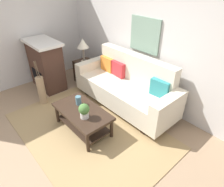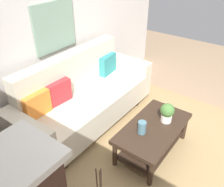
% 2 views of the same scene
% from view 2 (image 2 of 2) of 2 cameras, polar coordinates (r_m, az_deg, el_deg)
% --- Properties ---
extents(ground_plane, '(9.07, 9.07, 0.00)m').
position_cam_2_polar(ground_plane, '(3.36, 17.12, -15.34)').
color(ground_plane, '#9E7F60').
extents(wall_back, '(5.07, 0.10, 2.70)m').
position_cam_2_polar(wall_back, '(3.65, -12.37, 14.81)').
color(wall_back, silver).
rests_on(wall_back, ground_plane).
extents(area_rug, '(2.98, 2.00, 0.01)m').
position_cam_2_polar(area_rug, '(3.46, 9.37, -12.05)').
color(area_rug, '#A38456').
rests_on(area_rug, ground_plane).
extents(couch, '(2.32, 0.84, 1.08)m').
position_cam_2_polar(couch, '(3.59, -6.55, -1.21)').
color(couch, beige).
rests_on(couch, ground_plane).
extents(throw_pillow_orange, '(0.36, 0.13, 0.32)m').
position_cam_2_polar(throw_pillow_orange, '(3.15, -17.48, -2.54)').
color(throw_pillow_orange, orange).
rests_on(throw_pillow_orange, couch).
extents(throw_pillow_crimson, '(0.37, 0.15, 0.32)m').
position_cam_2_polar(throw_pillow_crimson, '(3.33, -12.62, 0.30)').
color(throw_pillow_crimson, red).
rests_on(throw_pillow_crimson, couch).
extents(throw_pillow_teal, '(0.37, 0.15, 0.32)m').
position_cam_2_polar(throw_pillow_teal, '(4.02, -1.07, 6.97)').
color(throw_pillow_teal, teal).
rests_on(throw_pillow_teal, couch).
extents(coffee_table, '(1.10, 0.60, 0.43)m').
position_cam_2_polar(coffee_table, '(3.18, 9.68, -9.29)').
color(coffee_table, '#332319').
rests_on(coffee_table, ground_plane).
extents(tabletop_vase, '(0.10, 0.10, 0.16)m').
position_cam_2_polar(tabletop_vase, '(2.94, 7.15, -8.02)').
color(tabletop_vase, slate).
rests_on(tabletop_vase, coffee_table).
extents(potted_plant_tabletop, '(0.18, 0.18, 0.26)m').
position_cam_2_polar(potted_plant_tabletop, '(3.14, 13.01, -4.36)').
color(potted_plant_tabletop, white).
rests_on(potted_plant_tabletop, coffee_table).
extents(floor_vase_branch_a, '(0.05, 0.05, 0.36)m').
position_cam_2_polar(floor_vase_branch_a, '(2.01, -2.61, -20.10)').
color(floor_vase_branch_a, brown).
rests_on(floor_vase_branch_a, floor_vase).
extents(floor_vase_branch_b, '(0.03, 0.02, 0.36)m').
position_cam_2_polar(floor_vase_branch_b, '(2.00, -3.60, -20.40)').
color(floor_vase_branch_b, brown).
rests_on(floor_vase_branch_b, floor_vase).
extents(floor_vase_branch_c, '(0.03, 0.03, 0.36)m').
position_cam_2_polar(floor_vase_branch_c, '(1.99, -2.77, -20.89)').
color(floor_vase_branch_c, brown).
rests_on(floor_vase_branch_c, floor_vase).
extents(framed_painting, '(0.70, 0.03, 0.67)m').
position_cam_2_polar(framed_painting, '(3.49, -13.47, 15.18)').
color(framed_painting, gray).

